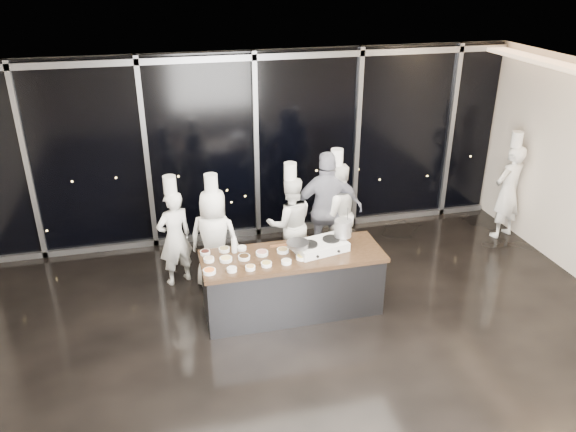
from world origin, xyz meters
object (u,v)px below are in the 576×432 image
demo_counter (292,283)px  frying_pan (297,244)px  chef_far_left (175,236)px  chef_center (290,223)px  stove (320,246)px  chef_left (214,238)px  guest (327,210)px  stock_pot (343,228)px  chef_right (335,213)px  chef_side (508,191)px

demo_counter → frying_pan: 0.62m
chef_far_left → chef_center: size_ratio=0.97×
stove → chef_far_left: 2.23m
chef_left → guest: bearing=-146.9°
demo_counter → guest: guest is taller
demo_counter → frying_pan: size_ratio=4.49×
stove → guest: bearing=55.6°
frying_pan → chef_far_left: 1.99m
guest → chef_left: bearing=17.5°
stock_pot → chef_left: chef_left is taller
stock_pot → chef_right: size_ratio=0.12×
frying_pan → chef_side: chef_side is taller
chef_center → chef_side: (3.94, 0.21, 0.08)m
frying_pan → chef_far_left: bearing=129.7°
chef_left → chef_side: bearing=-150.1°
stock_pot → chef_center: bearing=113.5°
stock_pot → chef_side: bearing=20.5°
chef_side → guest: bearing=-15.3°
stove → frying_pan: (-0.34, -0.06, 0.10)m
stove → demo_counter: bearing=171.6°
chef_center → chef_left: bearing=12.7°
stock_pot → chef_side: 3.71m
chef_far_left → chef_center: bearing=156.8°
chef_center → chef_right: chef_right is taller
chef_right → chef_side: 3.19m
stock_pot → chef_right: (0.27, 1.15, -0.31)m
frying_pan → chef_center: chef_center is taller
stove → chef_left: chef_left is taller
stock_pot → chef_center: size_ratio=0.13×
chef_center → guest: 0.62m
chef_side → frying_pan: bearing=0.2°
demo_counter → stove: bearing=4.0°
stove → chef_side: bearing=7.3°
demo_counter → chef_center: bearing=77.5°
chef_side → stock_pot: bearing=1.8°
stove → chef_left: size_ratio=0.43×
frying_pan → chef_right: 1.61m
chef_far_left → chef_left: size_ratio=0.96×
stove → chef_center: chef_center is taller
chef_right → chef_far_left: bearing=-9.9°
chef_left → chef_side: size_ratio=0.94×
demo_counter → chef_right: chef_right is taller
chef_left → stove: bearing=170.7°
frying_pan → stock_pot: bearing=-1.8°
stock_pot → chef_side: (3.46, 1.30, -0.30)m
stove → chef_right: size_ratio=0.41×
chef_left → chef_right: size_ratio=0.94×
stove → chef_far_left: size_ratio=0.45×
chef_right → chef_side: bearing=171.1°
stove → stock_pot: (0.34, 0.07, 0.19)m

